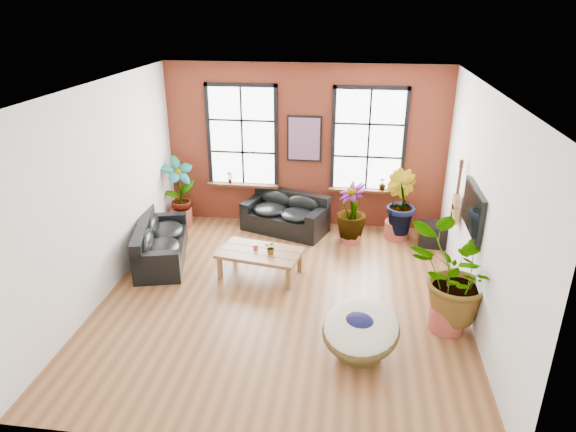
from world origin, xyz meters
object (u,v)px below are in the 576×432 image
sofa_left (159,243)px  papasan_chair (361,330)px  sofa_back (286,214)px  coffee_table (260,254)px

sofa_left → papasan_chair: 4.54m
sofa_back → coffee_table: 2.04m
coffee_table → papasan_chair: size_ratio=1.16×
sofa_back → coffee_table: bearing=-75.6°
sofa_back → sofa_left: (-2.23, -1.73, -0.01)m
sofa_left → coffee_table: (2.03, -0.30, 0.06)m
coffee_table → papasan_chair: 2.78m
sofa_back → coffee_table: sofa_back is taller
sofa_left → coffee_table: 2.06m
sofa_back → papasan_chair: 4.44m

